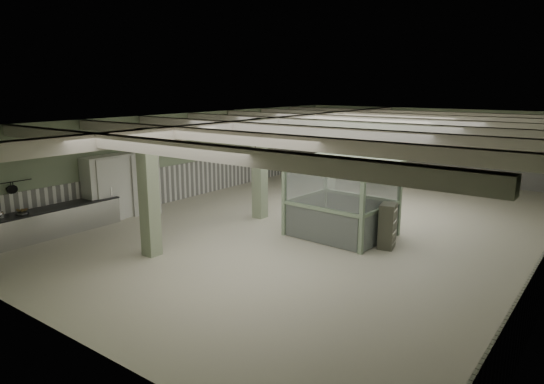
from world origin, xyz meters
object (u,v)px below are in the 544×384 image
Objects in this scene: filing_cabinet at (387,226)px; walkin_cooler at (119,184)px; prep_counter at (43,223)px; guard_booth at (342,184)px.

walkin_cooler is at bearing -176.44° from filing_cabinet.
prep_counter is 1.61× the size of guard_booth.
walkin_cooler reaches higher than filing_cabinet.
filing_cabinet is at bearing 15.53° from walkin_cooler.
walkin_cooler is 9.61m from filing_cabinet.
walkin_cooler reaches higher than prep_counter.
guard_booth reaches higher than prep_counter.
filing_cabinet is (9.24, 2.57, -0.55)m from walkin_cooler.
guard_booth is 2.00m from filing_cabinet.
prep_counter is at bearing -160.66° from filing_cabinet.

